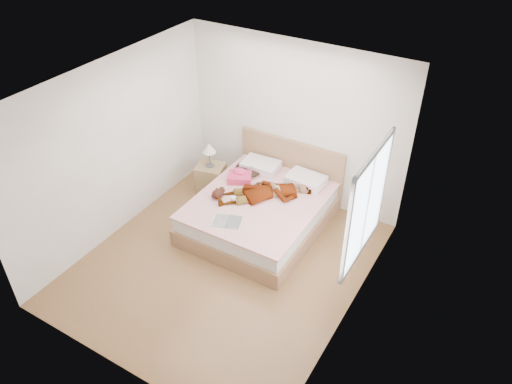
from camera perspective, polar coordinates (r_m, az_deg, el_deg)
ground at (r=7.06m, az=-3.57°, el=-8.09°), size 4.00×4.00×0.00m
woman at (r=7.37m, az=1.23°, el=0.29°), size 1.50×1.42×0.21m
hair at (r=7.97m, az=-0.73°, el=2.74°), size 0.57×0.65×0.08m
phone at (r=7.84m, az=-0.49°, el=3.16°), size 0.08×0.09×0.05m
room_shell at (r=5.72m, az=12.57°, el=-1.49°), size 4.00×4.00×4.00m
bed at (r=7.55m, az=0.72°, el=-1.92°), size 1.80×2.08×1.00m
towel at (r=7.72m, az=-1.88°, el=1.84°), size 0.45×0.41×0.19m
magazine at (r=6.93m, az=-3.34°, el=-3.38°), size 0.50×0.42×0.03m
coffee_mug at (r=7.27m, az=-2.56°, el=-0.85°), size 0.12×0.10×0.09m
plush_toy at (r=7.37m, az=-4.33°, el=-0.13°), size 0.18×0.25×0.14m
nightstand at (r=8.21m, az=-5.19°, el=1.68°), size 0.52×0.49×0.95m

